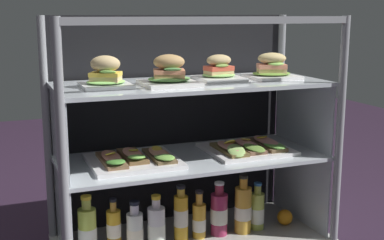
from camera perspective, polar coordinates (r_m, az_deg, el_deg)
case_frame at (r=2.21m, az=-1.29°, el=0.01°), size 1.12×0.50×0.95m
riser_lower_tier at (r=2.18m, az=0.00°, el=-8.65°), size 1.05×0.43×0.34m
shelf_lower_glass at (r=2.12m, az=0.00°, el=-4.21°), size 1.07×0.45×0.01m
riser_upper_tier at (r=2.08m, az=0.00°, el=-0.20°), size 1.05×0.43×0.29m
shelf_upper_glass at (r=2.06m, az=0.00°, el=3.94°), size 1.07×0.45×0.01m
plated_roll_sandwich_near_right_corner at (r=1.94m, az=-9.42°, el=4.83°), size 0.18×0.18×0.12m
plated_roll_sandwich_left_of_center at (r=1.97m, az=-2.51°, el=5.02°), size 0.21×0.21×0.12m
plated_roll_sandwich_far_left at (r=2.11m, az=2.94°, el=5.31°), size 0.18×0.18×0.11m
plated_roll_sandwich_mid_right at (r=2.21m, az=8.66°, el=5.54°), size 0.19×0.19×0.11m
open_sandwich_tray_near_right_corner at (r=2.03m, az=-6.39°, el=-4.25°), size 0.34×0.31×0.06m
open_sandwich_tray_right_of_center at (r=2.20m, az=6.20°, el=-3.00°), size 0.34×0.31×0.06m
juice_bottle_front_right_end at (r=2.09m, az=-11.35°, el=-11.83°), size 0.07×0.07×0.24m
juice_bottle_near_post at (r=2.12m, az=-8.54°, el=-11.68°), size 0.06×0.06×0.21m
juice_bottle_back_center at (r=2.12m, az=-6.26°, el=-11.86°), size 0.07×0.07×0.20m
juice_bottle_front_middle at (r=2.14m, az=-3.91°, el=-11.58°), size 0.07×0.07×0.21m
juice_bottle_back_right at (r=2.17m, az=-1.21°, el=-10.51°), size 0.06×0.06×0.24m
juice_bottle_front_left_end at (r=2.21m, az=0.78°, el=-10.86°), size 0.06×0.06×0.20m
juice_bottle_back_left at (r=2.23m, az=2.98°, el=-10.14°), size 0.07×0.07×0.23m
juice_bottle_front_fourth at (r=2.26m, az=5.60°, el=-9.66°), size 0.07×0.07×0.25m
juice_bottle_tucked_behind at (r=2.31m, az=7.14°, el=-9.84°), size 0.06×0.06×0.21m
orange_fruit_beside_bottles at (r=2.38m, az=10.12°, el=-10.41°), size 0.07×0.07×0.07m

